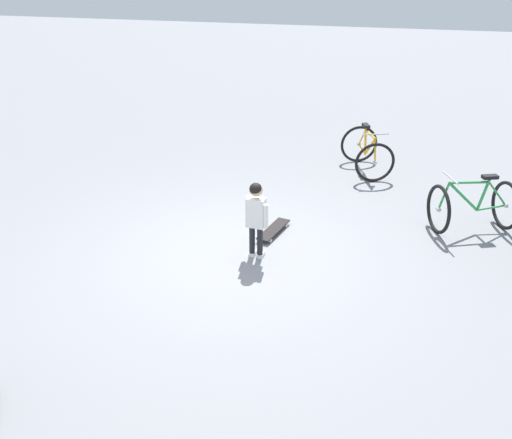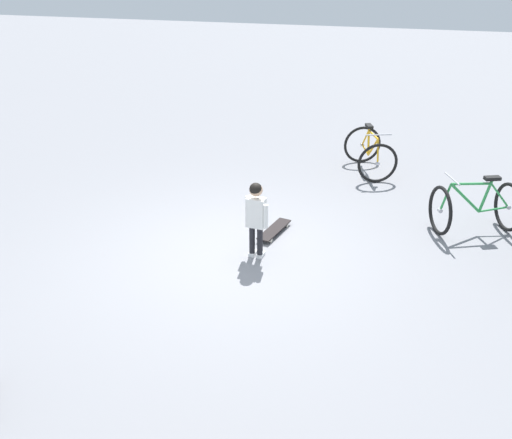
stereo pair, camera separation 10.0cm
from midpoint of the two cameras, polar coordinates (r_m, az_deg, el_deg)
The scene contains 5 objects.
ground_plane at distance 7.34m, azimuth -2.17°, elevation -3.83°, with size 50.00×50.00×0.00m, color gray.
child_person at distance 7.02m, azimuth 0.41°, elevation 0.78°, with size 0.35×0.25×1.06m.
skateboard at distance 7.89m, azimuth 2.27°, elevation -1.07°, with size 0.34×0.77×0.07m.
bicycle_near at distance 8.43m, azimuth 22.07°, elevation 1.20°, with size 1.26×1.07×0.85m.
bicycle_far at distance 10.23m, azimuth 12.01°, elevation 6.85°, with size 1.04×1.25×0.85m.
Camera 2 is at (-2.05, 6.02, 3.67)m, focal length 38.51 mm.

